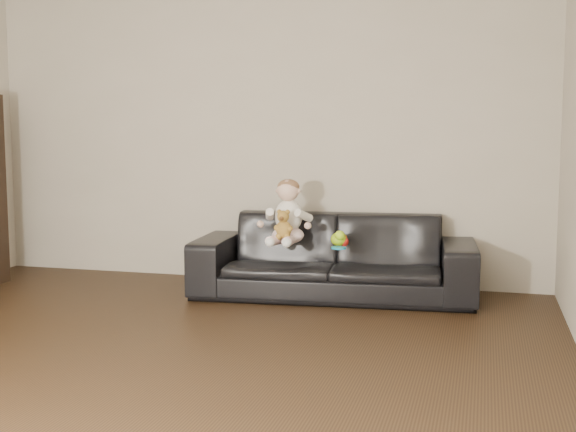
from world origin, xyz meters
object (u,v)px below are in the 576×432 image
(toy_green, at_px, (339,239))
(toy_blue_disc, at_px, (339,248))
(baby, at_px, (288,215))
(sofa, at_px, (334,256))
(teddy_bear, at_px, (283,225))
(toy_rattle, at_px, (344,242))

(toy_green, bearing_deg, toy_blue_disc, -79.91)
(toy_green, relative_size, toy_blue_disc, 1.39)
(baby, bearing_deg, sofa, 22.01)
(teddy_bear, height_order, toy_blue_disc, teddy_bear)
(baby, height_order, toy_rattle, baby)
(teddy_bear, height_order, toy_green, teddy_bear)
(teddy_bear, relative_size, toy_blue_disc, 1.99)
(teddy_bear, distance_m, toy_green, 0.45)
(teddy_bear, xyz_separation_m, toy_blue_disc, (0.43, 0.01, -0.16))
(teddy_bear, bearing_deg, toy_blue_disc, 18.55)
(sofa, xyz_separation_m, baby, (-0.35, -0.12, 0.33))
(sofa, relative_size, toy_rattle, 28.88)
(toy_rattle, xyz_separation_m, toy_blue_disc, (-0.01, -0.13, -0.03))
(teddy_bear, bearing_deg, baby, 110.74)
(sofa, xyz_separation_m, teddy_bear, (-0.34, -0.28, 0.27))
(toy_rattle, bearing_deg, teddy_bear, -162.47)
(teddy_bear, bearing_deg, toy_green, 37.18)
(teddy_bear, bearing_deg, toy_rattle, 34.58)
(toy_green, bearing_deg, toy_rattle, -11.96)
(baby, xyz_separation_m, teddy_bear, (0.01, -0.16, -0.05))
(toy_green, relative_size, toy_rattle, 2.05)
(sofa, relative_size, toy_green, 14.11)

